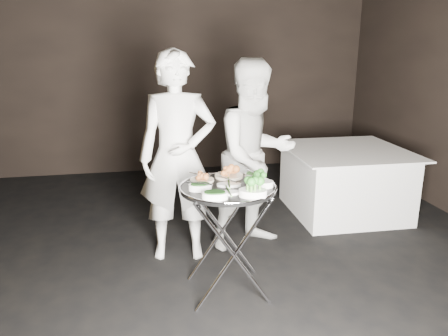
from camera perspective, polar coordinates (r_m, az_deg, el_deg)
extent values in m
cube|color=black|center=(3.52, -3.38, -16.26)|extent=(6.00, 7.00, 0.05)
cube|color=black|center=(6.50, -7.91, 12.73)|extent=(6.00, 0.05, 3.00)
cylinder|color=silver|center=(3.13, 1.32, -11.36)|extent=(0.57, 0.03, 0.84)
cylinder|color=silver|center=(3.13, 1.32, -11.36)|extent=(0.57, 0.03, 0.84)
cylinder|color=silver|center=(3.52, -0.22, -8.13)|extent=(0.57, 0.03, 0.84)
cylinder|color=silver|center=(3.52, -0.22, -8.13)|extent=(0.57, 0.03, 0.84)
cylinder|color=silver|center=(3.14, -3.82, -3.56)|extent=(0.02, 0.48, 0.02)
cylinder|color=silver|center=(3.23, 4.73, -3.01)|extent=(0.02, 0.48, 0.02)
cylinder|color=black|center=(3.16, 0.52, -2.67)|extent=(0.69, 0.69, 0.03)
torus|color=silver|center=(3.16, 0.52, -2.42)|extent=(0.71, 0.71, 0.02)
cylinder|color=beige|center=(3.28, -2.89, -1.58)|extent=(0.18, 0.18, 0.02)
cylinder|color=beige|center=(3.37, 0.65, -1.04)|extent=(0.22, 0.22, 0.02)
cylinder|color=white|center=(3.33, 3.76, -1.09)|extent=(0.12, 0.12, 0.04)
cylinder|color=silver|center=(3.27, -3.14, -0.84)|extent=(0.15, 0.15, 0.01)
cylinder|color=silver|center=(3.35, 0.64, -0.38)|extent=(0.06, 0.20, 0.01)
cylinder|color=silver|center=(3.32, 3.97, -0.60)|extent=(0.08, 0.19, 0.01)
cylinder|color=silver|center=(3.06, -3.33, -2.00)|extent=(0.18, 0.11, 0.01)
cylinder|color=silver|center=(3.15, 4.63, -1.52)|extent=(0.11, 0.18, 0.01)
cylinder|color=silver|center=(3.15, 0.49, -1.44)|extent=(0.10, 0.19, 0.01)
imported|color=silver|center=(3.76, -6.09, 1.39)|extent=(0.71, 0.50, 1.82)
imported|color=silver|center=(3.98, 4.12, 1.63)|extent=(1.01, 0.89, 1.74)
cube|color=white|center=(5.07, 15.43, -1.77)|extent=(1.14, 1.14, 0.71)
cube|color=white|center=(4.97, 15.74, 2.24)|extent=(1.28, 1.28, 0.02)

